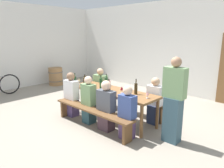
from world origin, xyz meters
The scene contains 25 objects.
ground_plane centered at (0.00, 0.00, 0.00)m, with size 24.00×24.00×0.00m, color gray.
back_wall centered at (0.00, 3.40, 1.60)m, with size 14.00×0.20×3.20m, color silver.
side_wall centered at (-4.92, 0.00, 1.60)m, with size 0.20×7.20×3.20m, color silver.
tasting_table centered at (0.00, 0.00, 0.67)m, with size 2.34×0.72×0.75m.
bench_near centered at (0.00, -0.66, 0.36)m, with size 2.24×0.30×0.45m.
bench_far centered at (0.00, 0.66, 0.36)m, with size 2.24×0.30×0.45m.
wine_bottle_0 centered at (-0.46, 0.28, 0.86)m, with size 0.08×0.08×0.30m.
wine_bottle_1 centered at (-1.09, -0.26, 0.87)m, with size 0.07×0.07×0.32m.
wine_bottle_2 centered at (0.63, 0.11, 0.88)m, with size 0.07×0.07×0.34m.
wine_bottle_3 centered at (-0.68, -0.27, 0.88)m, with size 0.08×0.08×0.33m.
wine_bottle_4 centered at (0.15, -0.26, 0.88)m, with size 0.07×0.07×0.33m.
wine_bottle_5 centered at (-0.34, -0.04, 0.88)m, with size 0.08×0.08×0.33m.
wine_glass_0 centered at (1.00, 0.02, 0.85)m, with size 0.07×0.07×0.15m.
wine_glass_1 centered at (0.33, -0.03, 0.86)m, with size 0.07×0.07×0.15m.
wine_glass_2 centered at (-1.05, -0.16, 0.87)m, with size 0.08×0.08×0.17m.
wine_glass_3 centered at (-0.35, 0.28, 0.87)m, with size 0.06×0.06×0.17m.
wine_glass_4 centered at (-0.21, -0.06, 0.85)m, with size 0.08×0.08×0.15m.
seated_guest_near_0 centered at (-0.94, -0.51, 0.54)m, with size 0.40×0.24×1.14m.
seated_guest_near_1 centered at (-0.27, -0.51, 0.53)m, with size 0.34×0.24×1.13m.
seated_guest_near_2 centered at (0.30, -0.51, 0.53)m, with size 0.42×0.24×1.11m.
seated_guest_near_3 centered at (0.89, -0.51, 0.52)m, with size 0.34×0.24×1.10m.
seated_guest_far_0 centered at (-0.93, 0.51, 0.53)m, with size 0.41×0.24×1.12m.
seated_guest_far_1 centered at (0.88, 0.51, 0.53)m, with size 0.34×0.24×1.11m.
standing_host centered at (1.60, -0.01, 0.80)m, with size 0.41×0.24×1.66m.
wine_barrel centered at (-4.23, 1.11, 0.36)m, with size 0.59×0.59×0.72m.
Camera 1 is at (3.39, -3.62, 2.06)m, focal length 34.29 mm.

